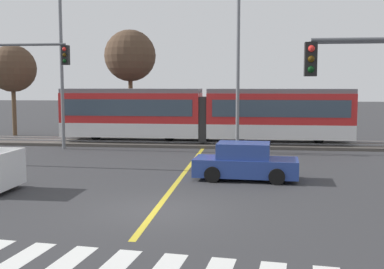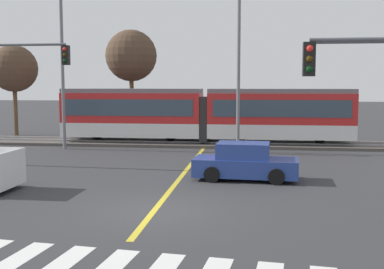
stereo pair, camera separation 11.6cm
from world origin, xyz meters
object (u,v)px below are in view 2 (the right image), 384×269
(street_lamp_west, at_px, (65,57))
(bare_tree_far_west, at_px, (14,69))
(street_lamp_centre, at_px, (242,55))
(traffic_light_mid_right, at_px, (370,81))
(traffic_light_mid_left, at_px, (15,80))
(sedan_crossing, at_px, (245,163))
(bare_tree_west, at_px, (131,56))
(light_rail_tram, at_px, (205,113))

(street_lamp_west, height_order, bare_tree_far_west, street_lamp_west)
(street_lamp_centre, bearing_deg, traffic_light_mid_right, -50.72)
(traffic_light_mid_right, xyz_separation_m, street_lamp_centre, (-5.50, 6.73, 1.49))
(traffic_light_mid_left, height_order, street_lamp_west, street_lamp_west)
(sedan_crossing, xyz_separation_m, traffic_light_mid_left, (-10.96, 2.18, 3.40))
(street_lamp_centre, bearing_deg, bare_tree_west, 138.03)
(street_lamp_west, bearing_deg, traffic_light_mid_left, -91.35)
(traffic_light_mid_left, height_order, bare_tree_west, bare_tree_west)
(light_rail_tram, relative_size, bare_tree_far_west, 2.70)
(street_lamp_centre, xyz_separation_m, bare_tree_far_west, (-17.37, 7.07, -0.45))
(traffic_light_mid_left, distance_m, bare_tree_far_west, 14.70)
(street_lamp_centre, bearing_deg, street_lamp_west, 179.89)
(street_lamp_west, bearing_deg, bare_tree_west, 74.63)
(bare_tree_west, bearing_deg, street_lamp_west, -105.37)
(bare_tree_west, bearing_deg, traffic_light_mid_right, -45.78)
(traffic_light_mid_right, bearing_deg, light_rail_tram, 128.82)
(traffic_light_mid_left, bearing_deg, street_lamp_west, 88.65)
(street_lamp_west, height_order, bare_tree_west, street_lamp_west)
(street_lamp_west, bearing_deg, traffic_light_mid_right, -22.95)
(light_rail_tram, distance_m, traffic_light_mid_left, 12.36)
(street_lamp_west, bearing_deg, bare_tree_far_west, 134.53)
(light_rail_tram, relative_size, traffic_light_mid_left, 3.02)
(light_rail_tram, bearing_deg, traffic_light_mid_right, -51.18)
(traffic_light_mid_right, distance_m, street_lamp_centre, 8.82)
(street_lamp_west, bearing_deg, light_rail_tram, 21.03)
(traffic_light_mid_right, bearing_deg, bare_tree_west, 134.22)
(sedan_crossing, xyz_separation_m, bare_tree_west, (-8.75, 15.65, 5.28))
(light_rail_tram, relative_size, sedan_crossing, 4.31)
(light_rail_tram, bearing_deg, sedan_crossing, -76.05)
(sedan_crossing, bearing_deg, bare_tree_far_west, 139.46)
(street_lamp_west, relative_size, bare_tree_west, 1.23)
(sedan_crossing, distance_m, traffic_light_mid_right, 6.26)
(light_rail_tram, distance_m, street_lamp_west, 9.26)
(bare_tree_far_west, bearing_deg, street_lamp_west, -45.47)
(bare_tree_far_west, height_order, bare_tree_west, bare_tree_west)
(sedan_crossing, xyz_separation_m, bare_tree_far_west, (-17.75, 15.18, 4.36))
(traffic_light_mid_left, xyz_separation_m, traffic_light_mid_right, (16.08, -0.80, -0.08))
(sedan_crossing, xyz_separation_m, street_lamp_west, (-10.82, 8.13, 4.77))
(light_rail_tram, height_order, bare_tree_far_west, bare_tree_far_west)
(traffic_light_mid_left, bearing_deg, light_rail_tram, 47.90)
(sedan_crossing, relative_size, traffic_light_mid_left, 0.70)
(light_rail_tram, distance_m, bare_tree_far_west, 15.77)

